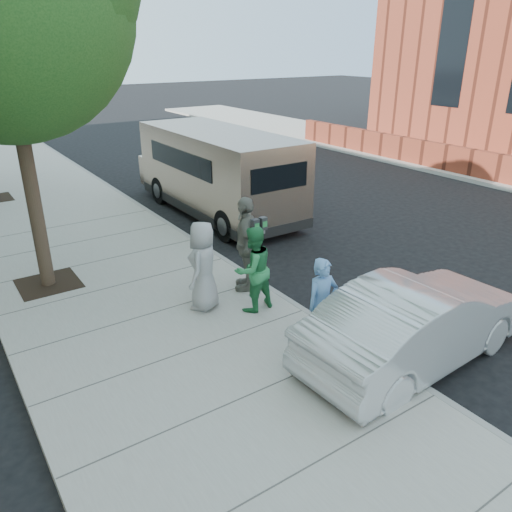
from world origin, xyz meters
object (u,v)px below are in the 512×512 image
Objects in this scene: sedan at (417,322)px; person_officer at (322,305)px; van at (216,170)px; person_striped_polo at (246,244)px; person_green_shirt at (253,269)px; parking_meter at (259,240)px; person_gray_shirt at (203,266)px.

sedan is 2.72× the size of person_officer.
person_striped_polo is at bearing -113.62° from van.
parking_meter is at bearing -139.12° from person_green_shirt.
parking_meter is 1.22m from person_gray_shirt.
sedan is 3.01m from person_green_shirt.
parking_meter is 0.41m from person_striped_polo.
van is 3.48× the size of person_striped_polo.
person_gray_shirt reaches higher than sedan.
person_gray_shirt is at bearing 29.14° from sedan.
person_green_shirt is at bearing -137.50° from parking_meter.
van reaches higher than parking_meter.
person_striped_polo is (-0.06, 0.36, -0.19)m from parking_meter.
sedan is (-1.30, -8.60, -0.61)m from van.
van is 6.49m from person_green_shirt.
person_green_shirt is at bearing 100.25° from person_officer.
person_green_shirt reaches higher than sedan.
person_gray_shirt is (-3.36, -5.34, -0.32)m from van.
van is at bearing -119.10° from person_green_shirt.
van reaches higher than person_officer.
person_gray_shirt reaches higher than parking_meter.
person_gray_shirt is at bearing 115.62° from person_officer.
person_green_shirt is at bearing -113.84° from van.
sedan is 2.62× the size of person_green_shirt.
person_gray_shirt reaches higher than person_green_shirt.
person_green_shirt is (-0.18, 1.71, 0.03)m from person_officer.
person_green_shirt is (-2.64, -5.92, -0.35)m from van.
person_striped_polo is (1.11, 0.25, 0.11)m from person_gray_shirt.
person_green_shirt is 0.96× the size of person_gray_shirt.
person_striped_polo reaches higher than sedan.
person_green_shirt is at bearing 99.73° from person_gray_shirt.
person_green_shirt reaches higher than person_officer.
van is 6.31m from person_gray_shirt.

